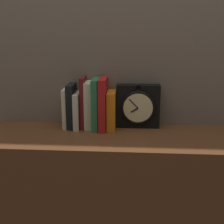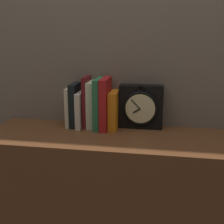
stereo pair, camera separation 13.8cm
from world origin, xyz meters
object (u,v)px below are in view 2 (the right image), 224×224
(book_slot1_black, at_px, (75,105))
(book_slot5_green, at_px, (98,104))
(book_slot4_cream, at_px, (92,104))
(book_slot0_cream, at_px, (70,107))
(book_slot3_maroon, at_px, (87,102))
(book_slot7_orange, at_px, (114,110))
(clock, at_px, (141,107))
(book_slot6_red, at_px, (105,104))
(book_slot2_cream, at_px, (81,109))

(book_slot1_black, relative_size, book_slot5_green, 0.88)
(book_slot5_green, bearing_deg, book_slot4_cream, 160.38)
(book_slot0_cream, relative_size, book_slot3_maroon, 0.77)
(book_slot1_black, distance_m, book_slot7_orange, 0.20)
(clock, distance_m, book_slot1_black, 0.32)
(book_slot7_orange, bearing_deg, book_slot4_cream, 175.51)
(clock, height_order, book_slot0_cream, clock)
(book_slot1_black, relative_size, book_slot6_red, 0.86)
(clock, distance_m, book_slot2_cream, 0.29)
(book_slot2_cream, relative_size, book_slot7_orange, 0.96)
(book_slot5_green, height_order, book_slot6_red, book_slot6_red)
(book_slot3_maroon, relative_size, book_slot7_orange, 1.37)
(clock, relative_size, book_slot5_green, 0.90)
(book_slot3_maroon, relative_size, book_slot5_green, 1.03)
(book_slot2_cream, xyz_separation_m, book_slot4_cream, (0.06, 0.01, 0.03))
(book_slot4_cream, relative_size, book_slot5_green, 0.93)
(book_slot1_black, xyz_separation_m, book_slot6_red, (0.16, -0.02, 0.02))
(book_slot4_cream, height_order, book_slot7_orange, book_slot4_cream)
(book_slot5_green, bearing_deg, book_slot6_red, -8.38)
(book_slot3_maroon, relative_size, book_slot4_cream, 1.10)
(book_slot0_cream, distance_m, book_slot2_cream, 0.06)
(book_slot1_black, distance_m, book_slot2_cream, 0.04)
(book_slot3_maroon, distance_m, book_slot7_orange, 0.14)
(book_slot0_cream, xyz_separation_m, book_slot7_orange, (0.22, -0.01, -0.01))
(book_slot1_black, bearing_deg, book_slot3_maroon, 3.91)
(book_slot5_green, bearing_deg, book_slot1_black, 174.78)
(book_slot6_red, bearing_deg, book_slot0_cream, 174.13)
(clock, height_order, book_slot1_black, clock)
(book_slot7_orange, bearing_deg, book_slot6_red, -167.55)
(book_slot6_red, bearing_deg, book_slot4_cream, 165.98)
(book_slot7_orange, bearing_deg, book_slot1_black, 177.82)
(book_slot6_red, bearing_deg, book_slot1_black, 174.06)
(book_slot1_black, height_order, book_slot4_cream, book_slot4_cream)
(book_slot4_cream, xyz_separation_m, book_slot5_green, (0.03, -0.01, 0.01))
(book_slot0_cream, distance_m, book_slot4_cream, 0.11)
(book_slot0_cream, relative_size, book_slot4_cream, 0.85)
(book_slot3_maroon, xyz_separation_m, book_slot7_orange, (0.14, -0.01, -0.03))
(book_slot3_maroon, height_order, book_slot4_cream, book_slot3_maroon)
(book_slot3_maroon, bearing_deg, clock, 4.43)
(clock, height_order, book_slot6_red, book_slot6_red)
(book_slot0_cream, bearing_deg, book_slot1_black, -5.40)
(clock, relative_size, book_slot6_red, 0.89)
(book_slot4_cream, xyz_separation_m, book_slot6_red, (0.07, -0.02, 0.01))
(book_slot2_cream, bearing_deg, book_slot7_orange, -0.21)
(book_slot1_black, bearing_deg, book_slot0_cream, 174.60)
(book_slot4_cream, bearing_deg, book_slot7_orange, -4.49)
(book_slot1_black, relative_size, book_slot3_maroon, 0.86)
(clock, relative_size, book_slot3_maroon, 0.88)
(clock, xyz_separation_m, book_slot7_orange, (-0.13, -0.03, -0.01))
(book_slot3_maroon, bearing_deg, book_slot7_orange, -4.75)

